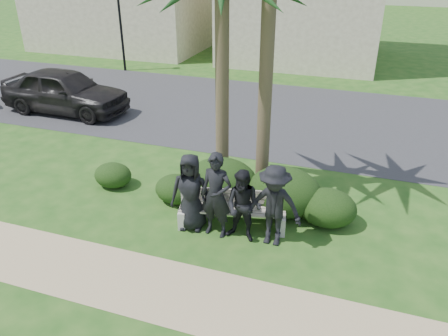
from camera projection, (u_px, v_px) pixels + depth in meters
The scene contains 17 objects.
ground at pixel (206, 236), 9.43m from camera, with size 160.00×160.00×0.00m, color #1F5016.
footpath at pixel (171, 291), 7.91m from camera, with size 30.00×1.60×0.01m, color tan.
asphalt_street at pixel (283, 116), 16.18m from camera, with size 160.00×8.00×0.01m, color #2D2D30.
street_lamp at pixel (119, 9), 20.83m from camera, with size 0.36×0.36×4.29m.
park_bench at pixel (233, 212), 9.59m from camera, with size 2.44×1.02×0.82m.
man_a at pixel (191, 192), 9.35m from camera, with size 0.86×0.56×1.76m, color black.
man_b at pixel (216, 196), 9.09m from camera, with size 0.69×0.46×1.90m, color black.
man_c at pixel (244, 206), 8.98m from camera, with size 0.79×0.61×1.62m, color black.
man_d at pixel (274, 206), 8.82m from camera, with size 1.16×0.67×1.80m, color black.
hedge_a at pixel (113, 175), 11.29m from camera, with size 0.99×0.82×0.64m, color black.
hedge_b at pixel (177, 188), 10.58m from camera, with size 1.08×0.89×0.70m, color black.
hedge_c at pixel (217, 193), 10.37m from camera, with size 1.06×0.88×0.69m, color black.
hedge_d at pixel (222, 180), 10.49m from camera, with size 1.74×1.43×1.13m, color black.
hedge_e at pixel (327, 207), 9.70m from camera, with size 1.29×1.07×0.84m, color black.
hedge_f at pixel (331, 208), 9.84m from camera, with size 1.01×0.83×0.66m, color black.
hedge_extra at pixel (284, 190), 10.05m from camera, with size 1.74×1.43×1.13m, color black.
car_a at pixel (65, 91), 16.19m from camera, with size 1.94×4.81×1.64m, color black.
Camera 1 is at (2.87, -7.21, 5.57)m, focal length 35.00 mm.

